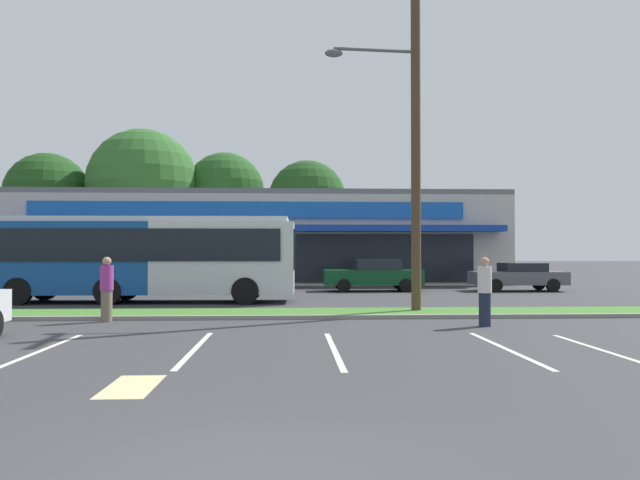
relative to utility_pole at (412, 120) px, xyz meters
The scene contains 20 objects.
grass_median 7.36m from the utility_pole, behind, with size 56.00×2.20×0.12m, color #427A2D.
curb_lip 7.48m from the utility_pole, 162.05° to the right, with size 56.00×0.24×0.12m, color gray.
parking_stripe_0 12.65m from the utility_pole, 141.36° to the right, with size 0.12×4.80×0.01m, color silver.
parking_stripe_1 10.69m from the utility_pole, 130.29° to the right, with size 0.12×4.80×0.01m, color silver.
parking_stripe_2 9.69m from the utility_pole, 112.80° to the right, with size 0.12×4.80×0.01m, color silver.
parking_stripe_3 9.30m from the utility_pole, 85.93° to the right, with size 0.12×4.80×0.01m, color silver.
parking_stripe_4 9.92m from the utility_pole, 72.72° to the right, with size 0.12×4.80×0.01m, color silver.
lot_arrow 13.36m from the utility_pole, 120.72° to the right, with size 0.70×1.60×0.01m, color beige.
storefront_building 22.97m from the utility_pole, 105.64° to the left, with size 30.36×13.45×5.51m.
tree_far_left 35.80m from the utility_pole, 127.72° to the left, with size 6.25×6.25×9.29m.
tree_left 31.85m from the utility_pole, 117.80° to the left, with size 8.25×8.25×11.10m.
tree_mid_left 30.97m from the utility_pole, 106.64° to the left, with size 6.11×6.11×9.64m.
tree_mid 28.51m from the utility_pole, 95.03° to the left, with size 5.94×5.94×8.88m.
utility_pole is the anchor object (origin of this frame).
city_bus 11.54m from the utility_pole, 152.60° to the left, with size 11.85×2.90×3.25m.
car_0 18.42m from the utility_pole, 137.16° to the left, with size 4.74×1.93×1.50m.
car_3 12.47m from the utility_pole, 88.48° to the left, with size 4.79×1.94×1.58m.
car_4 14.32m from the utility_pole, 55.96° to the left, with size 4.51×1.95×1.38m.
pedestrian_near_bench 6.25m from the utility_pole, 69.22° to the right, with size 0.36×0.36×1.80m.
pedestrian_by_pole 10.42m from the utility_pole, 168.86° to the right, with size 0.36×0.36×1.80m.
Camera 1 is at (0.45, -5.30, 1.95)m, focal length 35.36 mm.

